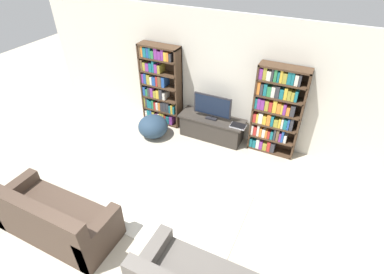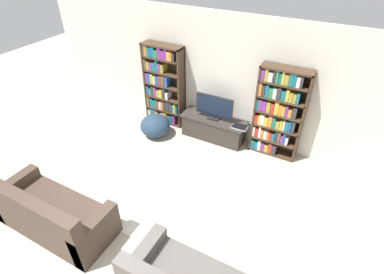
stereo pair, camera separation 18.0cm
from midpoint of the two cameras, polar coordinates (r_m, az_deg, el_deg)
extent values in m
cube|color=silver|center=(6.25, 4.96, 11.12)|extent=(8.80, 0.06, 2.60)
cube|color=#422D1E|center=(7.04, -9.79, 10.26)|extent=(0.04, 0.30, 1.85)
cube|color=#422D1E|center=(6.60, -3.32, 8.95)|extent=(0.04, 0.30, 1.85)
cube|color=#422D1E|center=(6.91, -6.08, 10.09)|extent=(0.93, 0.04, 1.85)
cube|color=#422D1E|center=(6.46, -7.22, 16.86)|extent=(0.93, 0.30, 0.04)
cube|color=#422D1E|center=(7.25, -6.17, 3.21)|extent=(0.89, 0.30, 0.04)
cube|color=silver|center=(7.37, -8.96, 4.66)|extent=(0.06, 0.24, 0.21)
cube|color=#196B75|center=(7.32, -8.51, 4.68)|extent=(0.08, 0.24, 0.25)
cube|color=#234C99|center=(7.29, -8.08, 4.58)|extent=(0.04, 0.24, 0.25)
cube|color=#9E9333|center=(7.27, -7.65, 4.35)|extent=(0.07, 0.24, 0.21)
cube|color=#7F338C|center=(7.24, -7.14, 4.10)|extent=(0.07, 0.24, 0.18)
cube|color=silver|center=(7.20, -6.69, 4.04)|extent=(0.05, 0.24, 0.20)
cube|color=gold|center=(7.17, -6.32, 4.05)|extent=(0.05, 0.24, 0.23)
cube|color=#9E9333|center=(7.13, -5.88, 4.00)|extent=(0.06, 0.24, 0.25)
cube|color=#B72D28|center=(7.12, -5.47, 3.72)|extent=(0.04, 0.24, 0.20)
cube|color=#196B75|center=(7.09, -5.00, 3.57)|extent=(0.08, 0.24, 0.19)
cube|color=#7F338C|center=(7.05, -4.39, 3.47)|extent=(0.08, 0.24, 0.21)
cube|color=#422D1E|center=(7.09, -6.33, 5.31)|extent=(0.89, 0.30, 0.04)
cube|color=#9E9333|center=(7.21, -9.26, 6.92)|extent=(0.04, 0.24, 0.25)
cube|color=#333338|center=(7.18, -8.96, 6.85)|extent=(0.05, 0.24, 0.25)
cube|color=#196B75|center=(7.17, -8.58, 6.63)|extent=(0.05, 0.24, 0.21)
cube|color=#196B75|center=(7.14, -8.16, 6.42)|extent=(0.06, 0.24, 0.18)
cube|color=#2D7F47|center=(7.10, -7.76, 6.45)|extent=(0.04, 0.24, 0.22)
cube|color=#B72D28|center=(7.09, -7.38, 6.22)|extent=(0.05, 0.24, 0.18)
cube|color=silver|center=(7.06, -6.98, 6.17)|extent=(0.06, 0.24, 0.19)
cube|color=orange|center=(7.02, -6.55, 6.09)|extent=(0.05, 0.24, 0.20)
cube|color=#333338|center=(6.99, -6.12, 6.05)|extent=(0.06, 0.24, 0.22)
cube|color=#333338|center=(6.95, -5.59, 6.05)|extent=(0.08, 0.24, 0.25)
cube|color=#333338|center=(6.91, -5.02, 5.90)|extent=(0.06, 0.24, 0.25)
cube|color=#196B75|center=(6.90, -4.60, 5.58)|extent=(0.04, 0.24, 0.19)
cube|color=gold|center=(6.87, -4.23, 5.61)|extent=(0.05, 0.24, 0.22)
cube|color=#196B75|center=(6.86, -3.87, 5.40)|extent=(0.04, 0.24, 0.18)
cube|color=#422D1E|center=(6.94, -6.49, 7.50)|extent=(0.89, 0.30, 0.04)
cube|color=#234C99|center=(7.07, -9.38, 8.93)|extent=(0.07, 0.24, 0.21)
cube|color=#2D7F47|center=(7.05, -8.91, 8.66)|extent=(0.05, 0.24, 0.16)
cube|color=#333338|center=(7.00, -8.50, 8.79)|extent=(0.06, 0.24, 0.22)
cube|color=#7F338C|center=(6.96, -8.00, 8.69)|extent=(0.07, 0.24, 0.22)
cube|color=#9E9333|center=(6.94, -7.43, 8.34)|extent=(0.07, 0.24, 0.16)
cube|color=gold|center=(6.89, -6.89, 8.36)|extent=(0.07, 0.24, 0.20)
cube|color=#333338|center=(6.84, -6.32, 8.39)|extent=(0.08, 0.24, 0.24)
cube|color=silver|center=(6.82, -5.74, 7.97)|extent=(0.06, 0.24, 0.16)
cube|color=#422D1E|center=(6.80, -6.67, 9.78)|extent=(0.89, 0.30, 0.04)
cube|color=#7F338C|center=(6.94, -9.67, 11.22)|extent=(0.05, 0.24, 0.21)
cube|color=#234C99|center=(6.90, -9.24, 11.22)|extent=(0.07, 0.24, 0.24)
cube|color=#9E9333|center=(6.86, -8.66, 11.06)|extent=(0.08, 0.24, 0.22)
cube|color=silver|center=(6.83, -8.14, 10.82)|extent=(0.05, 0.24, 0.18)
cube|color=#234C99|center=(6.79, -7.61, 10.77)|extent=(0.08, 0.24, 0.20)
cube|color=#B72D28|center=(6.75, -7.08, 10.77)|extent=(0.05, 0.24, 0.22)
cube|color=brown|center=(6.71, -6.55, 10.73)|extent=(0.08, 0.24, 0.24)
cube|color=#234C99|center=(6.67, -5.90, 10.60)|extent=(0.07, 0.24, 0.24)
cube|color=#422D1E|center=(6.67, -6.85, 12.15)|extent=(0.89, 0.30, 0.04)
cube|color=brown|center=(6.82, -9.93, 13.63)|extent=(0.06, 0.24, 0.23)
cube|color=#9E9333|center=(6.79, -9.42, 13.37)|extent=(0.06, 0.24, 0.18)
cube|color=#7F338C|center=(6.75, -8.86, 13.24)|extent=(0.08, 0.24, 0.17)
cube|color=#196B75|center=(6.70, -8.26, 13.21)|extent=(0.07, 0.24, 0.19)
cube|color=#196B75|center=(6.66, -7.77, 13.38)|extent=(0.05, 0.24, 0.25)
cube|color=#7F338C|center=(6.63, -7.27, 13.05)|extent=(0.07, 0.24, 0.19)
cube|color=#9E9333|center=(6.60, -6.70, 12.90)|extent=(0.06, 0.24, 0.17)
cube|color=#422D1E|center=(6.56, -7.04, 14.62)|extent=(0.89, 0.30, 0.04)
cube|color=brown|center=(6.71, -10.23, 16.05)|extent=(0.05, 0.24, 0.23)
cube|color=orange|center=(6.68, -9.87, 16.11)|extent=(0.04, 0.24, 0.25)
cube|color=#196B75|center=(6.65, -9.35, 15.84)|extent=(0.08, 0.24, 0.20)
cube|color=#234C99|center=(6.61, -8.81, 15.83)|extent=(0.05, 0.24, 0.22)
cube|color=#196B75|center=(6.58, -8.43, 15.86)|extent=(0.04, 0.24, 0.24)
cube|color=#2D7F47|center=(6.56, -7.94, 15.51)|extent=(0.07, 0.24, 0.17)
cube|color=#7F338C|center=(6.50, -7.32, 15.76)|extent=(0.08, 0.24, 0.25)
cube|color=#7F338C|center=(6.47, -6.64, 15.40)|extent=(0.08, 0.24, 0.18)
cube|color=#7F338C|center=(6.42, -6.08, 15.56)|extent=(0.06, 0.24, 0.24)
cube|color=gold|center=(6.40, -5.54, 15.25)|extent=(0.06, 0.24, 0.19)
cube|color=orange|center=(6.37, -5.06, 15.19)|extent=(0.05, 0.24, 0.19)
cube|color=#333338|center=(6.35, -4.59, 15.03)|extent=(0.05, 0.24, 0.17)
cube|color=#422D1E|center=(6.04, 11.01, 5.64)|extent=(0.04, 0.30, 1.85)
cube|color=#422D1E|center=(5.93, 19.23, 3.55)|extent=(0.04, 0.30, 1.85)
cube|color=#422D1E|center=(6.08, 15.37, 5.19)|extent=(0.93, 0.04, 1.85)
cube|color=#422D1E|center=(5.58, 16.53, 12.58)|extent=(0.93, 0.30, 0.04)
cube|color=#422D1E|center=(6.47, 13.87, -2.25)|extent=(0.89, 0.30, 0.04)
cube|color=#196B75|center=(6.45, 10.60, -0.61)|extent=(0.06, 0.24, 0.19)
cube|color=#196B75|center=(6.44, 11.20, -0.85)|extent=(0.07, 0.24, 0.17)
cube|color=silver|center=(6.42, 11.83, -0.85)|extent=(0.06, 0.24, 0.22)
cube|color=#7F338C|center=(6.41, 12.41, -1.12)|extent=(0.07, 0.24, 0.19)
cube|color=#9E9333|center=(6.41, 13.09, -1.36)|extent=(0.08, 0.24, 0.17)
cube|color=#B72D28|center=(6.38, 13.81, -1.33)|extent=(0.06, 0.24, 0.23)
cube|color=#333338|center=(6.38, 14.47, -1.58)|extent=(0.08, 0.24, 0.21)
cube|color=#422D1E|center=(6.29, 14.26, -0.04)|extent=(0.89, 0.30, 0.04)
cube|color=silver|center=(6.27, 10.84, 1.77)|extent=(0.04, 0.24, 0.22)
cube|color=#B72D28|center=(6.26, 11.34, 1.54)|extent=(0.06, 0.24, 0.19)
cube|color=silver|center=(6.24, 11.91, 1.62)|extent=(0.05, 0.24, 0.25)
cube|color=orange|center=(6.25, 12.34, 1.28)|extent=(0.05, 0.24, 0.19)
cube|color=silver|center=(6.24, 12.87, 1.09)|extent=(0.06, 0.24, 0.18)
cube|color=orange|center=(6.23, 13.35, 0.94)|extent=(0.04, 0.24, 0.17)
cube|color=#B72D28|center=(6.23, 13.80, 0.78)|extent=(0.05, 0.24, 0.16)
cube|color=#196B75|center=(6.22, 14.32, 0.68)|extent=(0.05, 0.24, 0.17)
cube|color=#333338|center=(6.19, 14.87, 0.86)|extent=(0.04, 0.24, 0.25)
cube|color=brown|center=(6.19, 15.36, 0.70)|extent=(0.05, 0.24, 0.25)
cube|color=#7F338C|center=(6.20, 15.79, 0.32)|extent=(0.04, 0.24, 0.18)
cube|color=#234C99|center=(6.17, 16.25, 0.49)|extent=(0.04, 0.24, 0.25)
cube|color=silver|center=(6.19, 16.66, 0.01)|extent=(0.05, 0.24, 0.16)
cube|color=#422D1E|center=(6.12, 14.67, 2.30)|extent=(0.89, 0.30, 0.04)
cube|color=#B72D28|center=(6.11, 11.24, 4.00)|extent=(0.07, 0.24, 0.18)
cube|color=gold|center=(6.10, 11.75, 3.91)|extent=(0.04, 0.24, 0.19)
cube|color=silver|center=(6.08, 12.34, 3.89)|extent=(0.08, 0.24, 0.22)
cube|color=gold|center=(6.08, 13.04, 3.55)|extent=(0.07, 0.24, 0.18)
cube|color=orange|center=(6.05, 13.79, 3.59)|extent=(0.07, 0.24, 0.24)
cube|color=#196B75|center=(6.05, 14.42, 3.35)|extent=(0.05, 0.24, 0.22)
cube|color=#9E9333|center=(6.05, 15.05, 2.94)|extent=(0.08, 0.24, 0.16)
cube|color=gold|center=(6.03, 15.71, 2.91)|extent=(0.04, 0.24, 0.20)
cube|color=silver|center=(6.03, 16.17, 2.83)|extent=(0.04, 0.24, 0.21)
cube|color=#196B75|center=(6.02, 16.70, 2.69)|extent=(0.07, 0.24, 0.21)
cube|color=#234C99|center=(6.01, 17.24, 2.67)|extent=(0.04, 0.24, 0.23)
cube|color=#333338|center=(6.00, 17.79, 2.61)|extent=(0.06, 0.24, 0.25)
cube|color=#422D1E|center=(5.96, 15.11, 4.77)|extent=(0.89, 0.30, 0.04)
cube|color=#196B75|center=(5.95, 11.50, 6.67)|extent=(0.05, 0.24, 0.21)
cube|color=#7F338C|center=(5.94, 12.02, 6.58)|extent=(0.06, 0.24, 0.22)
cube|color=#7F338C|center=(5.93, 12.67, 6.37)|extent=(0.07, 0.24, 0.21)
cube|color=#9E9333|center=(5.92, 13.42, 6.19)|extent=(0.07, 0.24, 0.21)
cube|color=#B72D28|center=(5.91, 14.11, 5.96)|extent=(0.06, 0.24, 0.20)
cube|color=gold|center=(5.89, 14.87, 6.01)|extent=(0.07, 0.24, 0.25)
cube|color=orange|center=(5.89, 15.57, 5.64)|extent=(0.07, 0.24, 0.21)
cube|color=gold|center=(5.88, 16.10, 5.43)|extent=(0.04, 0.24, 0.19)
cube|color=#7F338C|center=(5.87, 16.58, 5.40)|extent=(0.05, 0.24, 0.21)
cube|color=orange|center=(5.88, 17.16, 5.04)|extent=(0.06, 0.24, 0.16)
cube|color=#333338|center=(5.86, 17.95, 5.09)|extent=(0.08, 0.24, 0.22)
cube|color=#422D1E|center=(5.82, 15.58, 7.36)|extent=(0.89, 0.30, 0.04)
cube|color=orange|center=(5.81, 11.94, 9.47)|extent=(0.06, 0.24, 0.25)
cube|color=#333338|center=(5.80, 12.52, 9.20)|extent=(0.05, 0.24, 0.22)
cube|color=#196B75|center=(5.78, 13.16, 9.12)|extent=(0.06, 0.24, 0.24)
cube|color=#2D7F47|center=(5.78, 13.83, 8.76)|extent=(0.07, 0.24, 0.19)
cube|color=silver|center=(5.77, 14.55, 8.63)|extent=(0.07, 0.24, 0.20)
cube|color=#333338|center=(5.75, 15.30, 8.58)|extent=(0.07, 0.24, 0.23)
cube|color=#196B75|center=(5.75, 16.02, 8.21)|extent=(0.07, 0.24, 0.19)
cube|color=gold|center=(5.73, 16.74, 8.21)|extent=(0.06, 0.24, 0.23)
cube|color=#9E9333|center=(5.73, 17.35, 7.87)|extent=(0.06, 0.24, 0.19)
cube|color=#9E9333|center=(5.73, 17.96, 7.64)|extent=(0.05, 0.24, 0.17)
cube|color=#196B75|center=(5.72, 18.54, 7.65)|extent=(0.05, 0.24, 0.20)
cube|color=#422D1E|center=(5.68, 16.07, 10.08)|extent=(0.89, 0.30, 0.04)
cube|color=#7F338C|center=(5.69, 12.35, 12.01)|extent=(0.07, 0.24, 0.20)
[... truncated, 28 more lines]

